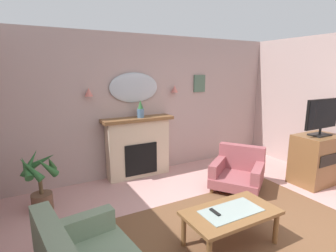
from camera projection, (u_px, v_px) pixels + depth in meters
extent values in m
cube|color=#C6938E|center=(261.00, 251.00, 3.10)|extent=(6.59, 6.69, 0.10)
cube|color=#B29993|center=(154.00, 105.00, 5.29)|extent=(6.59, 0.10, 2.70)
cube|color=brown|center=(249.00, 237.00, 3.26)|extent=(3.20, 2.40, 0.01)
cube|color=beige|center=(138.00, 149.00, 5.07)|extent=(1.20, 0.28, 1.10)
cube|color=black|center=(140.00, 158.00, 5.02)|extent=(0.64, 0.12, 0.60)
cube|color=brown|center=(138.00, 119.00, 4.93)|extent=(1.36, 0.36, 0.06)
cylinder|color=#4C7093|center=(141.00, 113.00, 4.92)|extent=(0.13, 0.13, 0.17)
cone|color=#2D6633|center=(140.00, 104.00, 4.88)|extent=(0.10, 0.10, 0.16)
ellipsoid|color=#B2BCC6|center=(134.00, 88.00, 4.94)|extent=(0.96, 0.06, 0.56)
cone|color=#D17066|center=(89.00, 92.00, 4.51)|extent=(0.14, 0.14, 0.14)
cone|color=#D17066|center=(175.00, 89.00, 5.31)|extent=(0.14, 0.14, 0.14)
cube|color=#4C6B56|center=(199.00, 84.00, 5.64)|extent=(0.28, 0.03, 0.36)
cube|color=brown|center=(231.00, 213.00, 3.03)|extent=(1.10, 0.60, 0.04)
cube|color=#8C9E99|center=(231.00, 211.00, 3.03)|extent=(0.72, 0.36, 0.01)
cylinder|color=brown|center=(276.00, 229.00, 3.10)|extent=(0.06, 0.06, 0.40)
cylinder|color=brown|center=(184.00, 231.00, 3.06)|extent=(0.06, 0.06, 0.40)
cylinder|color=brown|center=(246.00, 210.00, 3.51)|extent=(0.06, 0.06, 0.40)
cube|color=black|center=(215.00, 212.00, 2.98)|extent=(0.04, 0.16, 0.02)
cube|color=gray|center=(79.00, 227.00, 2.79)|extent=(0.77, 0.26, 0.24)
cylinder|color=brown|center=(111.00, 245.00, 3.05)|extent=(0.07, 0.07, 0.10)
cube|color=#934C51|center=(237.00, 180.00, 4.54)|extent=(1.12, 1.12, 0.16)
cube|color=#934C51|center=(242.00, 157.00, 4.78)|extent=(0.59, 0.75, 0.45)
cube|color=#934C51|center=(218.00, 166.00, 4.65)|extent=(0.67, 0.53, 0.22)
cube|color=#934C51|center=(258.00, 173.00, 4.36)|extent=(0.67, 0.53, 0.22)
cylinder|color=brown|center=(212.00, 191.00, 4.42)|extent=(0.06, 0.06, 0.10)
cylinder|color=brown|center=(254.00, 199.00, 4.12)|extent=(0.06, 0.06, 0.10)
cylinder|color=brown|center=(222.00, 176.00, 5.01)|extent=(0.06, 0.06, 0.10)
cylinder|color=brown|center=(259.00, 183.00, 4.72)|extent=(0.06, 0.06, 0.10)
cube|color=brown|center=(316.00, 159.00, 4.76)|extent=(0.80, 0.56, 0.90)
cube|color=black|center=(332.00, 159.00, 4.49)|extent=(0.68, 0.02, 0.20)
cube|color=black|center=(320.00, 135.00, 4.64)|extent=(0.36, 0.24, 0.03)
cylinder|color=black|center=(320.00, 131.00, 4.63)|extent=(0.04, 0.04, 0.10)
cube|color=black|center=(322.00, 114.00, 4.57)|extent=(0.84, 0.04, 0.52)
cube|color=black|center=(323.00, 114.00, 4.55)|extent=(0.80, 0.01, 0.48)
cylinder|color=brown|center=(42.00, 202.00, 3.88)|extent=(0.30, 0.30, 0.26)
cylinder|color=brown|center=(41.00, 185.00, 3.82)|extent=(0.06, 0.06, 0.28)
cone|color=#2D6633|center=(51.00, 164.00, 3.81)|extent=(0.19, 0.40, 0.36)
cone|color=#2D6633|center=(42.00, 161.00, 3.92)|extent=(0.44, 0.24, 0.29)
cone|color=#2D6633|center=(30.00, 163.00, 3.83)|extent=(0.34, 0.29, 0.40)
cone|color=#2D6633|center=(25.00, 168.00, 3.65)|extent=(0.19, 0.43, 0.30)
cone|color=#2D6633|center=(31.00, 169.00, 3.60)|extent=(0.37, 0.32, 0.37)
cone|color=#2D6633|center=(47.00, 167.00, 3.68)|extent=(0.36, 0.30, 0.38)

